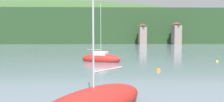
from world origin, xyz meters
The scene contains 6 objects.
wooded_hillside centered at (-19.52, 154.44, 7.46)m, with size 352.00×46.05×39.45m.
shore_building_west centered at (15.81, 122.99, 4.71)m, with size 3.37×6.17×9.68m.
shore_building_westcentral centered at (31.62, 122.75, 5.07)m, with size 3.53×5.69×10.42m.
sailboat_mid_9 centered at (-1.65, 56.12, 0.49)m, with size 6.93×4.42×9.79m.
mooring_buoy_near centered at (5.44, 46.55, 0.00)m, with size 0.57×0.57×0.57m, color orange.
mooring_buoy_mid centered at (17.12, 55.71, 0.00)m, with size 0.41×0.41×0.41m, color yellow.
Camera 1 is at (-0.71, 20.54, 4.21)m, focal length 35.61 mm.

